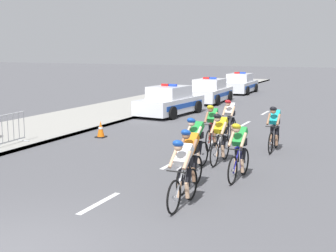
# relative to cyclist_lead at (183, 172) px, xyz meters

# --- Properties ---
(sidewalk_slab) EXTENTS (4.54, 60.00, 0.12)m
(sidewalk_slab) POSITION_rel_cyclist_lead_xyz_m (-9.36, 10.51, -0.73)
(sidewalk_slab) COLOR #A3A099
(sidewalk_slab) RESTS_ON ground
(kerb_edge) EXTENTS (0.16, 60.00, 0.13)m
(kerb_edge) POSITION_rel_cyclist_lead_xyz_m (-7.17, 10.51, -0.72)
(kerb_edge) COLOR #9E9E99
(kerb_edge) RESTS_ON ground
(lane_markings_centre) EXTENTS (0.14, 21.60, 0.01)m
(lane_markings_centre) POSITION_rel_cyclist_lead_xyz_m (-1.77, 5.46, -0.78)
(lane_markings_centre) COLOR white
(lane_markings_centre) RESTS_ON ground
(cyclist_lead) EXTENTS (0.42, 1.72, 1.56)m
(cyclist_lead) POSITION_rel_cyclist_lead_xyz_m (0.00, 0.00, 0.00)
(cyclist_lead) COLOR black
(cyclist_lead) RESTS_ON ground
(cyclist_second) EXTENTS (0.42, 1.72, 1.56)m
(cyclist_second) POSITION_rel_cyclist_lead_xyz_m (-0.33, 1.23, 0.00)
(cyclist_second) COLOR black
(cyclist_second) RESTS_ON ground
(cyclist_third) EXTENTS (0.42, 1.72, 1.56)m
(cyclist_third) POSITION_rel_cyclist_lead_xyz_m (0.50, 2.55, 0.00)
(cyclist_third) COLOR black
(cyclist_third) RESTS_ON ground
(cyclist_fourth) EXTENTS (0.44, 1.72, 1.56)m
(cyclist_fourth) POSITION_rel_cyclist_lead_xyz_m (-0.87, 2.97, 0.00)
(cyclist_fourth) COLOR black
(cyclist_fourth) RESTS_ON ground
(cyclist_fifth) EXTENTS (0.42, 1.72, 1.56)m
(cyclist_fifth) POSITION_rel_cyclist_lead_xyz_m (-0.50, 4.03, 0.00)
(cyclist_fifth) COLOR black
(cyclist_fifth) RESTS_ON ground
(cyclist_sixth) EXTENTS (0.45, 1.72, 1.56)m
(cyclist_sixth) POSITION_rel_cyclist_lead_xyz_m (-1.39, 5.87, 0.00)
(cyclist_sixth) COLOR black
(cyclist_sixth) RESTS_ON ground
(cyclist_seventh) EXTENTS (0.42, 1.72, 1.56)m
(cyclist_seventh) POSITION_rel_cyclist_lead_xyz_m (0.60, 6.36, 0.00)
(cyclist_seventh) COLOR black
(cyclist_seventh) RESTS_ON ground
(cyclist_eighth) EXTENTS (0.42, 1.72, 1.56)m
(cyclist_eighth) POSITION_rel_cyclist_lead_xyz_m (-1.33, 7.65, 0.00)
(cyclist_eighth) COLOR black
(cyclist_eighth) RESTS_ON ground
(police_car_nearest) EXTENTS (2.31, 4.54, 1.59)m
(police_car_nearest) POSITION_rel_cyclist_lead_xyz_m (-6.04, 12.67, -0.11)
(police_car_nearest) COLOR silver
(police_car_nearest) RESTS_ON ground
(police_car_second) EXTENTS (2.09, 4.44, 1.59)m
(police_car_second) POSITION_rel_cyclist_lead_xyz_m (-6.04, 18.74, -0.11)
(police_car_second) COLOR white
(police_car_second) RESTS_ON ground
(police_car_third) EXTENTS (2.07, 4.44, 1.59)m
(police_car_third) POSITION_rel_cyclist_lead_xyz_m (-6.04, 25.52, -0.11)
(police_car_third) COLOR silver
(police_car_third) RESTS_ON ground
(crowd_barrier_middle) EXTENTS (0.65, 2.32, 1.07)m
(crowd_barrier_middle) POSITION_rel_cyclist_lead_xyz_m (-7.65, 2.70, -0.14)
(crowd_barrier_middle) COLOR #B7BABF
(crowd_barrier_middle) RESTS_ON sidewalk_slab
(traffic_cone_near) EXTENTS (0.36, 0.36, 0.64)m
(traffic_cone_near) POSITION_rel_cyclist_lead_xyz_m (-5.93, 6.02, -0.48)
(traffic_cone_near) COLOR black
(traffic_cone_near) RESTS_ON ground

